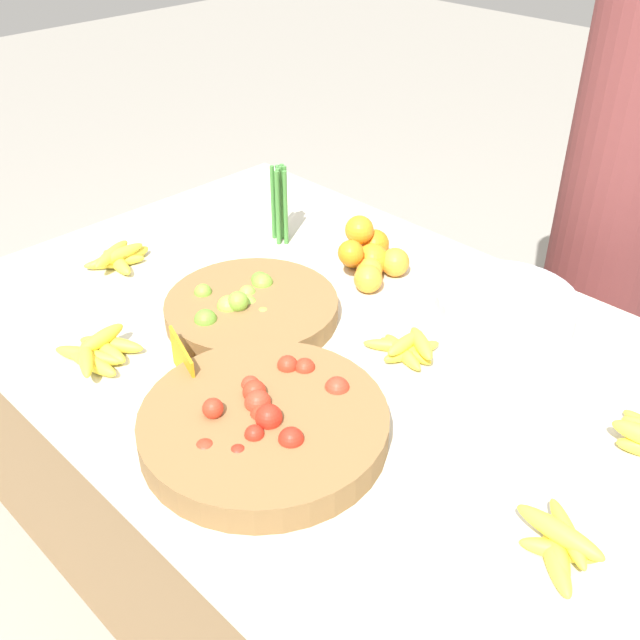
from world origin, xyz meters
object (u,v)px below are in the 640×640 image
at_px(tomato_basket, 265,425).
at_px(metal_bowl, 505,308).
at_px(lime_bowl, 251,308).
at_px(vendor_person, 619,196).
at_px(price_sign, 183,363).

xyz_separation_m(tomato_basket, metal_bowl, (0.09, 0.65, 0.00)).
height_order(lime_bowl, tomato_basket, tomato_basket).
bearing_deg(metal_bowl, vendor_person, 94.53).
relative_size(tomato_basket, vendor_person, 0.29).
bearing_deg(metal_bowl, lime_bowl, -135.74).
bearing_deg(price_sign, vendor_person, 95.75).
xyz_separation_m(lime_bowl, vendor_person, (0.37, 1.03, 0.07)).
distance_m(lime_bowl, vendor_person, 1.10).
xyz_separation_m(lime_bowl, metal_bowl, (0.42, 0.41, 0.01)).
relative_size(price_sign, vendor_person, 0.09).
height_order(tomato_basket, vendor_person, vendor_person).
height_order(tomato_basket, price_sign, price_sign).
bearing_deg(metal_bowl, price_sign, -117.15).
bearing_deg(vendor_person, lime_bowl, -109.89).
distance_m(tomato_basket, price_sign, 0.25).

